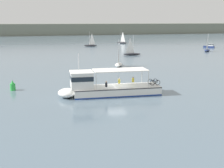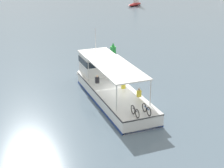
{
  "view_description": "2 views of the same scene",
  "coord_description": "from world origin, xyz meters",
  "px_view_note": "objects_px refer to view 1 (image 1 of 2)",
  "views": [
    {
      "loc": [
        -10.85,
        -34.97,
        9.16
      ],
      "look_at": [
        -0.75,
        -0.44,
        1.4
      ],
      "focal_mm": 47.31,
      "sensor_mm": 36.0,
      "label": 1
    },
    {
      "loc": [
        23.2,
        -12.33,
        12.09
      ],
      "look_at": [
        -0.75,
        -0.44,
        1.4
      ],
      "focal_mm": 54.84,
      "sensor_mm": 36.0,
      "label": 2
    }
  ],
  "objects_px": {
    "channel_buoy": "(13,86)",
    "sailboat_outer_anchorage": "(207,50)",
    "sailboat_off_stern": "(122,42)",
    "sailboat_near_port": "(91,45)",
    "sailboat_far_right": "(119,64)",
    "motorboat_off_bow": "(210,46)",
    "sailboat_mid_channel": "(132,53)",
    "ferry_main": "(104,87)"
  },
  "relations": [
    {
      "from": "ferry_main",
      "to": "sailboat_outer_anchorage",
      "type": "height_order",
      "value": "sailboat_outer_anchorage"
    },
    {
      "from": "sailboat_off_stern",
      "to": "sailboat_near_port",
      "type": "bearing_deg",
      "value": -146.48
    },
    {
      "from": "sailboat_outer_anchorage",
      "to": "sailboat_mid_channel",
      "type": "bearing_deg",
      "value": -173.0
    },
    {
      "from": "ferry_main",
      "to": "sailboat_near_port",
      "type": "distance_m",
      "value": 72.17
    },
    {
      "from": "ferry_main",
      "to": "sailboat_off_stern",
      "type": "distance_m",
      "value": 85.92
    },
    {
      "from": "motorboat_off_bow",
      "to": "sailboat_far_right",
      "type": "xyz_separation_m",
      "value": [
        -42.84,
        -31.34,
        -0.0
      ]
    },
    {
      "from": "sailboat_outer_anchorage",
      "to": "sailboat_mid_channel",
      "type": "distance_m",
      "value": 25.62
    },
    {
      "from": "sailboat_far_right",
      "to": "sailboat_outer_anchorage",
      "type": "bearing_deg",
      "value": 30.85
    },
    {
      "from": "sailboat_off_stern",
      "to": "channel_buoy",
      "type": "xyz_separation_m",
      "value": [
        -39.9,
        -74.87,
        0.03
      ]
    },
    {
      "from": "sailboat_off_stern",
      "to": "sailboat_mid_channel",
      "type": "bearing_deg",
      "value": -104.48
    },
    {
      "from": "motorboat_off_bow",
      "to": "sailboat_off_stern",
      "type": "relative_size",
      "value": 0.65
    },
    {
      "from": "motorboat_off_bow",
      "to": "sailboat_off_stern",
      "type": "bearing_deg",
      "value": 130.3
    },
    {
      "from": "ferry_main",
      "to": "sailboat_near_port",
      "type": "xyz_separation_m",
      "value": [
        13.66,
        70.87,
        -0.47
      ]
    },
    {
      "from": "ferry_main",
      "to": "sailboat_far_right",
      "type": "xyz_separation_m",
      "value": [
        9.02,
        22.46,
        -0.47
      ]
    },
    {
      "from": "ferry_main",
      "to": "motorboat_off_bow",
      "type": "xyz_separation_m",
      "value": [
        51.86,
        53.8,
        -0.47
      ]
    },
    {
      "from": "motorboat_off_bow",
      "to": "sailboat_mid_channel",
      "type": "bearing_deg",
      "value": -157.75
    },
    {
      "from": "sailboat_outer_anchorage",
      "to": "sailboat_off_stern",
      "type": "distance_m",
      "value": 40.57
    },
    {
      "from": "sailboat_far_right",
      "to": "sailboat_off_stern",
      "type": "xyz_separation_m",
      "value": [
        19.83,
        58.47,
        0.0
      ]
    },
    {
      "from": "sailboat_outer_anchorage",
      "to": "sailboat_off_stern",
      "type": "bearing_deg",
      "value": 111.52
    },
    {
      "from": "sailboat_outer_anchorage",
      "to": "sailboat_near_port",
      "type": "xyz_separation_m",
      "value": [
        -30.07,
        27.68,
        0.0
      ]
    },
    {
      "from": "sailboat_near_port",
      "to": "motorboat_off_bow",
      "type": "bearing_deg",
      "value": -24.08
    },
    {
      "from": "motorboat_off_bow",
      "to": "sailboat_mid_channel",
      "type": "xyz_separation_m",
      "value": [
        -33.56,
        -13.73,
        -0.0
      ]
    },
    {
      "from": "ferry_main",
      "to": "sailboat_outer_anchorage",
      "type": "bearing_deg",
      "value": 44.64
    },
    {
      "from": "ferry_main",
      "to": "channel_buoy",
      "type": "relative_size",
      "value": 9.28
    },
    {
      "from": "ferry_main",
      "to": "sailboat_near_port",
      "type": "bearing_deg",
      "value": 79.09
    },
    {
      "from": "ferry_main",
      "to": "sailboat_near_port",
      "type": "height_order",
      "value": "sailboat_near_port"
    },
    {
      "from": "sailboat_off_stern",
      "to": "channel_buoy",
      "type": "height_order",
      "value": "sailboat_off_stern"
    },
    {
      "from": "sailboat_mid_channel",
      "to": "sailboat_near_port",
      "type": "bearing_deg",
      "value": 98.57
    },
    {
      "from": "ferry_main",
      "to": "motorboat_off_bow",
      "type": "height_order",
      "value": "ferry_main"
    },
    {
      "from": "sailboat_outer_anchorage",
      "to": "sailboat_near_port",
      "type": "height_order",
      "value": "same"
    },
    {
      "from": "motorboat_off_bow",
      "to": "sailboat_near_port",
      "type": "distance_m",
      "value": 41.84
    },
    {
      "from": "sailboat_near_port",
      "to": "sailboat_off_stern",
      "type": "height_order",
      "value": "same"
    },
    {
      "from": "sailboat_mid_channel",
      "to": "channel_buoy",
      "type": "relative_size",
      "value": 3.86
    },
    {
      "from": "sailboat_near_port",
      "to": "channel_buoy",
      "type": "distance_m",
      "value": 69.36
    },
    {
      "from": "channel_buoy",
      "to": "sailboat_outer_anchorage",
      "type": "bearing_deg",
      "value": 34.13
    },
    {
      "from": "ferry_main",
      "to": "sailboat_outer_anchorage",
      "type": "xyz_separation_m",
      "value": [
        43.73,
        43.19,
        -0.47
      ]
    },
    {
      "from": "sailboat_outer_anchorage",
      "to": "channel_buoy",
      "type": "xyz_separation_m",
      "value": [
        -54.78,
        -37.13,
        0.03
      ]
    },
    {
      "from": "sailboat_outer_anchorage",
      "to": "sailboat_far_right",
      "type": "height_order",
      "value": "same"
    },
    {
      "from": "sailboat_mid_channel",
      "to": "channel_buoy",
      "type": "distance_m",
      "value": 44.93
    },
    {
      "from": "sailboat_off_stern",
      "to": "channel_buoy",
      "type": "relative_size",
      "value": 3.86
    },
    {
      "from": "sailboat_outer_anchorage",
      "to": "motorboat_off_bow",
      "type": "bearing_deg",
      "value": 52.53
    },
    {
      "from": "sailboat_mid_channel",
      "to": "sailboat_off_stern",
      "type": "bearing_deg",
      "value": 75.52
    }
  ]
}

